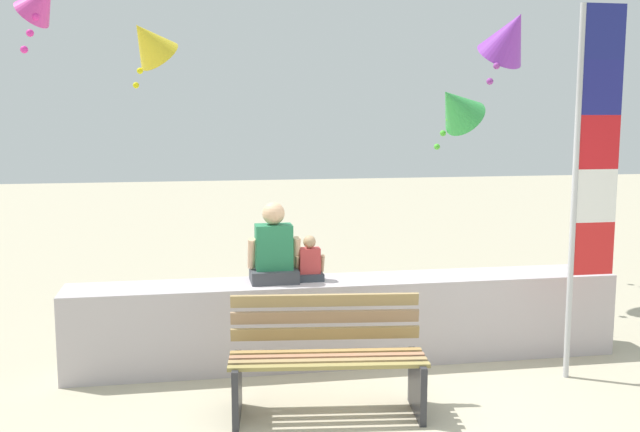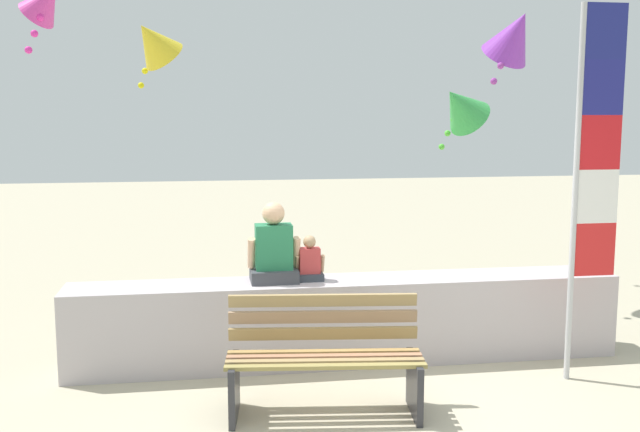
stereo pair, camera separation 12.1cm
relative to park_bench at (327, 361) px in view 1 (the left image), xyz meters
The scene contains 10 objects.
ground_plane 0.59m from the park_bench, 18.35° to the right, with size 40.00×40.00×0.00m, color #B5AA8F.
seawall_ledge 1.21m from the park_bench, 70.52° to the left, with size 5.12×0.57×0.78m, color #B8ADB1.
park_bench is the anchor object (origin of this frame).
person_adult 1.37m from the park_bench, 103.36° to the left, with size 0.48×0.35×0.73m.
person_child 1.29m from the park_bench, 87.44° to the left, with size 0.27×0.20×0.42m.
flag_banner 2.81m from the park_bench, ahead, with size 0.42×0.05×3.22m.
kite_green 4.83m from the park_bench, 57.54° to the left, with size 0.96×0.88×0.97m.
kite_yellow 5.33m from the park_bench, 109.20° to the left, with size 0.93×0.89×0.95m.
kite_magenta 5.14m from the park_bench, 128.50° to the left, with size 0.72×0.66×0.87m.
kite_purple 4.91m from the park_bench, 47.27° to the left, with size 0.82×0.95×0.98m.
Camera 1 is at (-1.42, -5.30, 2.32)m, focal length 41.54 mm.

